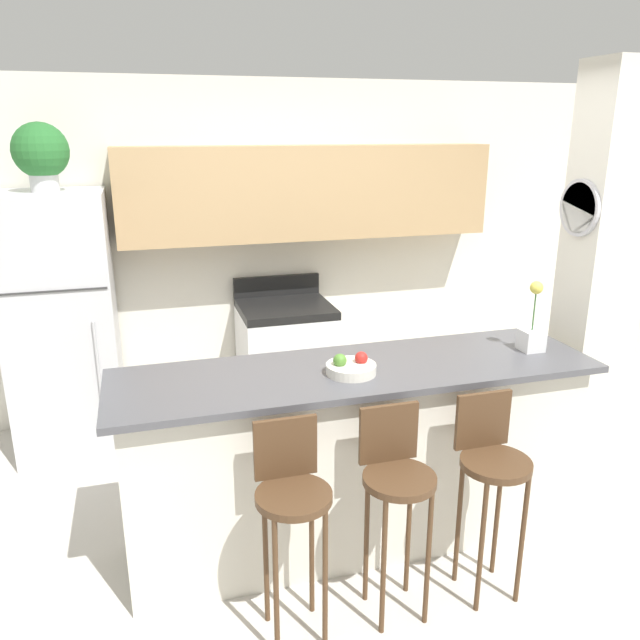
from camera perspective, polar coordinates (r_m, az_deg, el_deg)
ground_plane at (r=3.70m, az=3.15°, el=-19.21°), size 14.00×14.00×0.00m
wall_back at (r=4.90m, az=-2.93°, el=8.63°), size 5.60×0.38×2.55m
pillar_right at (r=3.97m, az=23.97°, el=2.36°), size 0.38×0.32×2.55m
counter_bar at (r=3.42m, az=3.30°, el=-12.26°), size 2.51×0.69×1.02m
refrigerator at (r=4.62m, az=-22.45°, el=-0.44°), size 0.70×0.70×1.80m
stove_range at (r=4.87m, az=-3.08°, el=-3.68°), size 0.69×0.63×1.07m
bar_stool_left at (r=2.79m, az=-2.60°, el=-16.10°), size 0.33×0.33×1.00m
bar_stool_mid at (r=2.92m, az=6.96°, el=-14.54°), size 0.33×0.33×1.00m
bar_stool_right at (r=3.12m, az=15.37°, el=-12.83°), size 0.33×0.33×1.00m
potted_plant_on_fridge at (r=4.43m, az=-24.17°, el=13.76°), size 0.35×0.35×0.43m
orchid_vase at (r=3.60m, az=18.81°, el=-0.96°), size 0.12×0.12×0.39m
fruit_bowl at (r=3.12m, az=2.83°, el=-4.35°), size 0.25×0.25×0.11m
trash_bin at (r=4.62m, az=-14.60°, el=-9.16°), size 0.28×0.28×0.38m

